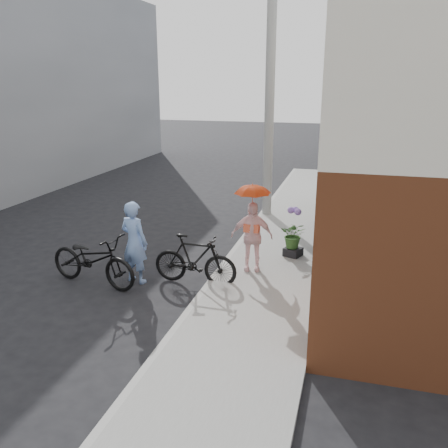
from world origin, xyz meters
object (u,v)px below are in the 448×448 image
at_px(officer, 134,242).
at_px(kimono_woman, 252,236).
at_px(bike_left, 93,259).
at_px(planter, 293,252).
at_px(utility_pole, 270,102).
at_px(bike_right, 195,260).

distance_m(officer, kimono_woman, 2.50).
distance_m(officer, bike_left, 0.93).
distance_m(officer, planter, 3.78).
bearing_deg(officer, planter, -130.25).
bearing_deg(kimono_woman, bike_left, -166.06).
height_order(utility_pole, officer, utility_pole).
bearing_deg(officer, bike_right, -155.10).
relative_size(officer, kimono_woman, 1.15).
bearing_deg(utility_pole, bike_left, -112.83).
bearing_deg(utility_pole, officer, -107.28).
xyz_separation_m(utility_pole, bike_right, (-0.50, -5.42, -2.96)).
xyz_separation_m(officer, bike_right, (1.25, 0.22, -0.34)).
bearing_deg(utility_pole, planter, -69.69).
bearing_deg(officer, bike_left, 41.10).
height_order(bike_left, planter, bike_left).
bearing_deg(planter, kimono_woman, -125.27).
distance_m(bike_left, planter, 4.59).
height_order(officer, bike_left, officer).
height_order(utility_pole, bike_right, utility_pole).
relative_size(officer, bike_right, 0.98).
distance_m(utility_pole, officer, 6.46).
height_order(bike_right, planter, bike_right).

